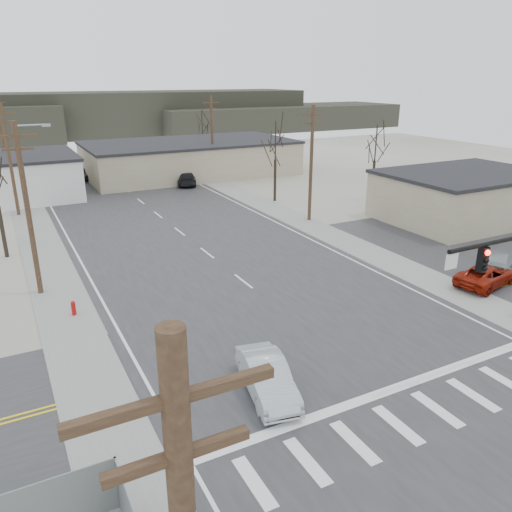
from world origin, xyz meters
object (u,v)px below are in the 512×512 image
at_px(car_parked_red, 486,275).
at_px(car_parked_dark_b, 456,219).
at_px(sedan_crossing, 267,377).
at_px(car_parked_silver, 499,261).
at_px(car_far_b, 88,173).
at_px(fire_hydrant, 73,308).
at_px(car_far_a, 187,178).

relative_size(car_parked_red, car_parked_dark_b, 1.03).
xyz_separation_m(sedan_crossing, car_parked_dark_b, (25.73, 13.36, -0.01)).
bearing_deg(car_parked_silver, car_far_b, -7.17).
distance_m(fire_hydrant, car_parked_silver, 26.70).
bearing_deg(car_parked_red, car_far_b, 7.22).
bearing_deg(car_parked_silver, car_far_a, -16.13).
xyz_separation_m(fire_hydrant, car_far_a, (17.37, 29.70, 0.37)).
distance_m(fire_hydrant, car_parked_red, 24.35).
xyz_separation_m(fire_hydrant, sedan_crossing, (5.86, -11.00, 0.34)).
bearing_deg(car_parked_dark_b, fire_hydrant, 88.98).
relative_size(car_far_b, car_parked_red, 0.96).
bearing_deg(fire_hydrant, car_parked_red, -17.84).
bearing_deg(car_parked_silver, car_parked_dark_b, -62.96).
relative_size(car_parked_dark_b, car_parked_silver, 1.03).
bearing_deg(car_parked_silver, sedan_crossing, 73.88).
relative_size(sedan_crossing, car_far_b, 1.01).
bearing_deg(car_far_b, car_parked_silver, -65.85).
height_order(sedan_crossing, car_parked_red, sedan_crossing).
distance_m(car_far_b, car_parked_silver, 48.32).
height_order(sedan_crossing, car_parked_silver, sedan_crossing).
height_order(car_far_a, car_parked_dark_b, car_far_a).
height_order(car_far_b, car_parked_red, car_far_b).
height_order(car_far_b, car_parked_dark_b, car_far_b).
bearing_deg(fire_hydrant, sedan_crossing, -61.97).
bearing_deg(sedan_crossing, car_far_a, 85.45).
distance_m(fire_hydrant, car_far_b, 39.22).
bearing_deg(car_far_a, sedan_crossing, 94.54).
bearing_deg(car_parked_dark_b, car_far_a, 22.17).
xyz_separation_m(car_far_b, car_parked_silver, (18.46, -44.66, -0.13)).
bearing_deg(car_far_b, fire_hydrant, -99.37).
bearing_deg(fire_hydrant, car_parked_silver, -13.34).
height_order(sedan_crossing, car_far_a, car_far_a).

